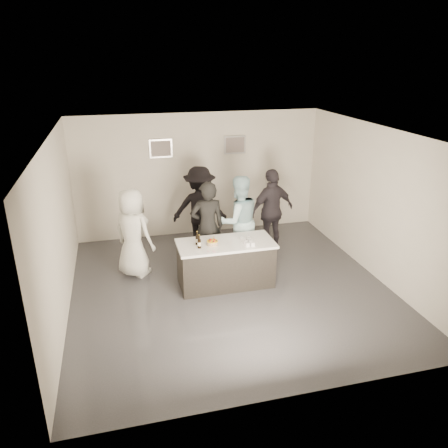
# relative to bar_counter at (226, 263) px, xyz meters

# --- Properties ---
(floor) EXTENTS (6.00, 6.00, 0.00)m
(floor) POSITION_rel_bar_counter_xyz_m (0.05, -0.17, -0.45)
(floor) COLOR #3D3D42
(floor) RESTS_ON ground
(ceiling) EXTENTS (6.00, 6.00, 0.00)m
(ceiling) POSITION_rel_bar_counter_xyz_m (0.05, -0.17, 2.55)
(ceiling) COLOR white
(wall_back) EXTENTS (6.00, 0.04, 3.00)m
(wall_back) POSITION_rel_bar_counter_xyz_m (0.05, 2.83, 1.05)
(wall_back) COLOR silver
(wall_back) RESTS_ON ground
(wall_front) EXTENTS (6.00, 0.04, 3.00)m
(wall_front) POSITION_rel_bar_counter_xyz_m (0.05, -3.17, 1.05)
(wall_front) COLOR silver
(wall_front) RESTS_ON ground
(wall_left) EXTENTS (0.04, 6.00, 3.00)m
(wall_left) POSITION_rel_bar_counter_xyz_m (-2.95, -0.17, 1.05)
(wall_left) COLOR silver
(wall_left) RESTS_ON ground
(wall_right) EXTENTS (0.04, 6.00, 3.00)m
(wall_right) POSITION_rel_bar_counter_xyz_m (3.05, -0.17, 1.05)
(wall_right) COLOR silver
(wall_right) RESTS_ON ground
(picture_left) EXTENTS (0.54, 0.04, 0.44)m
(picture_left) POSITION_rel_bar_counter_xyz_m (-0.85, 2.80, 1.75)
(picture_left) COLOR #B2B2B7
(picture_left) RESTS_ON wall_back
(picture_right) EXTENTS (0.54, 0.04, 0.44)m
(picture_right) POSITION_rel_bar_counter_xyz_m (0.95, 2.80, 1.75)
(picture_right) COLOR #B2B2B7
(picture_right) RESTS_ON wall_back
(bar_counter) EXTENTS (1.86, 0.86, 0.90)m
(bar_counter) POSITION_rel_bar_counter_xyz_m (0.00, 0.00, 0.00)
(bar_counter) COLOR white
(bar_counter) RESTS_ON ground
(cake) EXTENTS (0.21, 0.21, 0.07)m
(cake) POSITION_rel_bar_counter_xyz_m (-0.27, -0.05, 0.49)
(cake) COLOR yellow
(cake) RESTS_ON bar_counter
(beer_bottle_a) EXTENTS (0.07, 0.07, 0.26)m
(beer_bottle_a) POSITION_rel_bar_counter_xyz_m (-0.55, 0.04, 0.58)
(beer_bottle_a) COLOR black
(beer_bottle_a) RESTS_ON bar_counter
(beer_bottle_b) EXTENTS (0.07, 0.07, 0.26)m
(beer_bottle_b) POSITION_rel_bar_counter_xyz_m (-0.54, -0.13, 0.58)
(beer_bottle_b) COLOR black
(beer_bottle_b) RESTS_ON bar_counter
(tumbler_cluster) EXTENTS (0.19, 0.40, 0.08)m
(tumbler_cluster) POSITION_rel_bar_counter_xyz_m (0.40, -0.12, 0.49)
(tumbler_cluster) COLOR orange
(tumbler_cluster) RESTS_ON bar_counter
(candles) EXTENTS (0.24, 0.08, 0.01)m
(candles) POSITION_rel_bar_counter_xyz_m (-0.38, -0.34, 0.45)
(candles) COLOR pink
(candles) RESTS_ON bar_counter
(person_main_black) EXTENTS (0.71, 0.47, 1.93)m
(person_main_black) POSITION_rel_bar_counter_xyz_m (-0.20, 0.72, 0.51)
(person_main_black) COLOR black
(person_main_black) RESTS_ON ground
(person_main_blue) EXTENTS (1.05, 0.87, 1.96)m
(person_main_blue) POSITION_rel_bar_counter_xyz_m (0.50, 0.85, 0.53)
(person_main_blue) COLOR #A8D1DC
(person_main_blue) RESTS_ON ground
(person_guest_left) EXTENTS (1.05, 1.04, 1.84)m
(person_guest_left) POSITION_rel_bar_counter_xyz_m (-1.70, 0.87, 0.47)
(person_guest_left) COLOR white
(person_guest_left) RESTS_ON ground
(person_guest_right) EXTENTS (1.21, 0.76, 1.92)m
(person_guest_right) POSITION_rel_bar_counter_xyz_m (1.42, 1.33, 0.51)
(person_guest_right) COLOR #2E2930
(person_guest_right) RESTS_ON ground
(person_guest_back) EXTENTS (1.42, 1.09, 1.95)m
(person_guest_back) POSITION_rel_bar_counter_xyz_m (-0.13, 1.85, 0.52)
(person_guest_back) COLOR black
(person_guest_back) RESTS_ON ground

